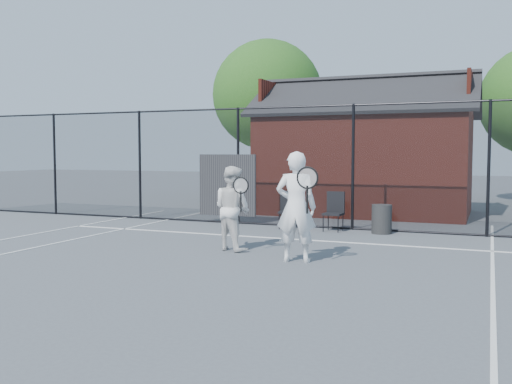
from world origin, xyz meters
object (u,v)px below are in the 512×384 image
at_px(clubhouse, 366,160).
at_px(waste_bin, 382,219).
at_px(chair_left, 333,212).
at_px(chair_right, 288,210).
at_px(player_front, 296,207).
at_px(player_back, 232,208).

relative_size(clubhouse, waste_bin, 9.80).
distance_m(clubhouse, chair_left, 4.60).
relative_size(chair_left, chair_right, 1.02).
bearing_deg(waste_bin, player_front, -100.72).
bearing_deg(clubhouse, player_back, -97.14).
height_order(chair_left, waste_bin, chair_left).
bearing_deg(waste_bin, chair_right, 180.00).
height_order(clubhouse, chair_right, clubhouse).
height_order(chair_left, chair_right, chair_left).
bearing_deg(chair_left, player_back, -105.11).
relative_size(clubhouse, player_back, 4.07).
bearing_deg(chair_left, chair_right, -178.81).
distance_m(clubhouse, chair_right, 4.66).
xyz_separation_m(player_back, chair_left, (1.11, 3.24, -0.35)).
relative_size(player_front, player_back, 1.17).
xyz_separation_m(clubhouse, chair_right, (-1.00, -4.40, -1.16)).
relative_size(player_back, waste_bin, 2.41).
bearing_deg(player_front, chair_left, 95.52).
bearing_deg(chair_left, player_front, -80.65).
relative_size(player_front, chair_right, 2.11).
xyz_separation_m(clubhouse, player_back, (-0.96, -7.69, -0.81)).
distance_m(player_back, chair_left, 3.44).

